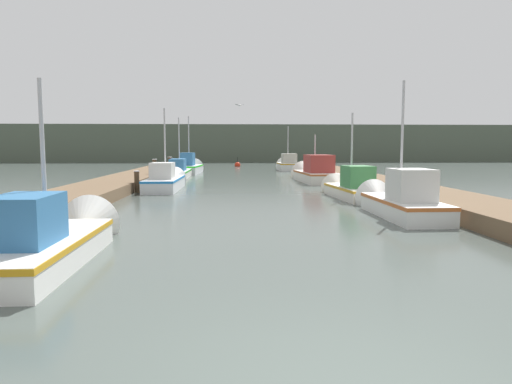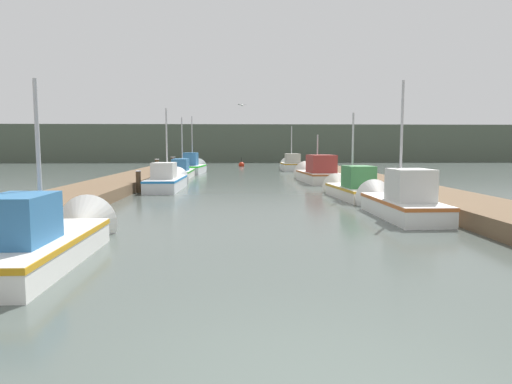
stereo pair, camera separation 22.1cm
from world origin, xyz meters
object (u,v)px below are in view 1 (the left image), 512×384
at_px(channel_buoy, 238,165).
at_px(fishing_boat_5, 180,171).
at_px(fishing_boat_7, 288,165).
at_px(seagull_lead, 239,105).
at_px(fishing_boat_1, 398,201).
at_px(mooring_piling_2, 170,166).
at_px(fishing_boat_0, 53,238).
at_px(fishing_boat_2, 350,187).
at_px(mooring_piling_3, 305,164).
at_px(fishing_boat_3, 167,180).
at_px(fishing_boat_6, 190,167).
at_px(mooring_piling_0, 137,182).
at_px(mooring_piling_1, 155,170).
at_px(fishing_boat_4, 314,173).

bearing_deg(channel_buoy, fishing_boat_5, -104.69).
bearing_deg(fishing_boat_7, seagull_lead, -110.00).
distance_m(fishing_boat_1, mooring_piling_2, 23.19).
height_order(fishing_boat_0, seagull_lead, seagull_lead).
xyz_separation_m(fishing_boat_2, mooring_piling_3, (1.19, 19.54, 0.21)).
xyz_separation_m(fishing_boat_3, mooring_piling_3, (9.51, 15.14, 0.21)).
xyz_separation_m(fishing_boat_6, mooring_piling_0, (-1.01, -15.16, 0.03)).
distance_m(fishing_boat_2, fishing_boat_6, 19.47).
bearing_deg(fishing_boat_1, fishing_boat_3, 131.66).
bearing_deg(fishing_boat_3, mooring_piling_3, 58.27).
relative_size(fishing_boat_5, fishing_boat_6, 1.26).
bearing_deg(fishing_boat_2, mooring_piling_1, 132.73).
xyz_separation_m(fishing_boat_1, mooring_piling_2, (-9.97, 20.94, 0.22)).
xyz_separation_m(fishing_boat_0, fishing_boat_7, (8.38, 31.51, 0.10)).
relative_size(mooring_piling_1, seagull_lead, 2.54).
relative_size(fishing_boat_3, fishing_boat_7, 1.24).
relative_size(fishing_boat_1, fishing_boat_3, 0.85).
bearing_deg(fishing_boat_5, mooring_piling_1, -104.48).
xyz_separation_m(fishing_boat_1, fishing_boat_2, (-0.24, 4.92, -0.03)).
distance_m(fishing_boat_5, channel_buoy, 16.57).
bearing_deg(mooring_piling_0, fishing_boat_5, 85.98).
xyz_separation_m(fishing_boat_5, mooring_piling_0, (-0.76, -10.77, 0.11)).
distance_m(fishing_boat_7, channel_buoy, 8.88).
relative_size(fishing_boat_6, mooring_piling_1, 3.60).
distance_m(fishing_boat_2, seagull_lead, 10.92).
xyz_separation_m(fishing_boat_1, fishing_boat_3, (-8.56, 9.32, -0.03)).
xyz_separation_m(fishing_boat_6, channel_buoy, (3.95, 11.64, -0.32)).
relative_size(fishing_boat_0, fishing_boat_3, 0.89).
distance_m(fishing_boat_4, seagull_lead, 6.12).
bearing_deg(mooring_piling_1, fishing_boat_6, 81.28).
bearing_deg(fishing_boat_4, mooring_piling_3, 79.98).
height_order(fishing_boat_5, mooring_piling_3, fishing_boat_5).
xyz_separation_m(fishing_boat_4, fishing_boat_7, (-0.07, 12.71, -0.02)).
height_order(fishing_boat_2, mooring_piling_1, fishing_boat_2).
relative_size(fishing_boat_1, channel_buoy, 4.46).
xyz_separation_m(fishing_boat_5, mooring_piling_1, (-1.05, -4.15, 0.29)).
bearing_deg(mooring_piling_1, channel_buoy, 75.40).
xyz_separation_m(fishing_boat_3, fishing_boat_4, (8.32, 4.38, 0.09)).
height_order(fishing_boat_3, mooring_piling_1, fishing_boat_3).
bearing_deg(fishing_boat_1, mooring_piling_1, 124.57).
bearing_deg(fishing_boat_0, fishing_boat_7, 74.46).
height_order(fishing_boat_4, fishing_boat_6, fishing_boat_6).
distance_m(mooring_piling_2, seagull_lead, 9.57).
relative_size(fishing_boat_2, fishing_boat_3, 0.82).
relative_size(fishing_boat_2, mooring_piling_0, 4.59).
distance_m(fishing_boat_3, fishing_boat_4, 9.40).
distance_m(fishing_boat_1, fishing_boat_2, 4.93).
distance_m(mooring_piling_1, mooring_piling_2, 6.98).
xyz_separation_m(fishing_boat_6, seagull_lead, (3.86, -8.56, 4.14)).
height_order(fishing_boat_6, channel_buoy, fishing_boat_6).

